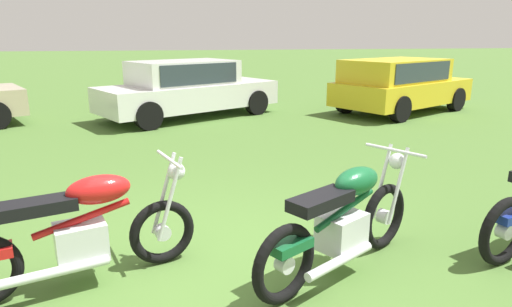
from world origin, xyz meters
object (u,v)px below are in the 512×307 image
at_px(motorcycle_red, 81,231).
at_px(car_white, 187,86).
at_px(motorcycle_green, 343,221).
at_px(car_yellow, 399,82).

height_order(motorcycle_red, car_white, car_white).
xyz_separation_m(motorcycle_red, car_white, (1.22, 7.73, 0.32)).
bearing_deg(motorcycle_red, motorcycle_green, -24.40).
xyz_separation_m(motorcycle_green, car_white, (-0.99, 7.97, 0.32)).
relative_size(motorcycle_green, car_white, 0.38).
height_order(motorcycle_red, motorcycle_green, same).
height_order(motorcycle_green, car_yellow, car_yellow).
relative_size(motorcycle_green, car_yellow, 0.41).
xyz_separation_m(motorcycle_red, motorcycle_green, (2.21, -0.24, 0.00)).
bearing_deg(car_yellow, car_white, 148.74).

